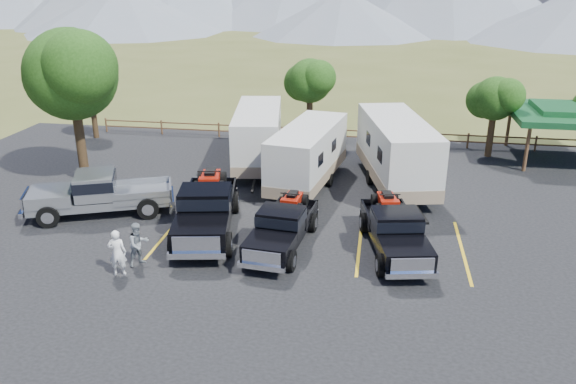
% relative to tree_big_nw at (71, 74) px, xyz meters
% --- Properties ---
extents(ground, '(320.00, 320.00, 0.00)m').
position_rel_tree_big_nw_xyz_m(ground, '(12.55, -9.03, -5.60)').
color(ground, '#484F21').
rests_on(ground, ground).
extents(asphalt_lot, '(44.00, 34.00, 0.04)m').
position_rel_tree_big_nw_xyz_m(asphalt_lot, '(12.55, -6.03, -5.58)').
color(asphalt_lot, black).
rests_on(asphalt_lot, ground).
extents(stall_lines, '(12.12, 5.50, 0.01)m').
position_rel_tree_big_nw_xyz_m(stall_lines, '(12.55, -5.03, -5.55)').
color(stall_lines, gold).
rests_on(stall_lines, asphalt_lot).
extents(tree_big_nw, '(5.54, 5.18, 7.84)m').
position_rel_tree_big_nw_xyz_m(tree_big_nw, '(0.00, 0.00, 0.00)').
color(tree_big_nw, black).
rests_on(tree_big_nw, ground).
extents(tree_ne_a, '(3.11, 2.92, 4.76)m').
position_rel_tree_big_nw_xyz_m(tree_ne_a, '(21.52, 7.99, -2.11)').
color(tree_ne_a, black).
rests_on(tree_ne_a, ground).
extents(tree_north, '(3.46, 3.24, 5.25)m').
position_rel_tree_big_nw_xyz_m(tree_north, '(10.52, 9.99, -1.76)').
color(tree_north, black).
rests_on(tree_north, ground).
extents(tree_nw_small, '(2.59, 2.43, 3.85)m').
position_rel_tree_big_nw_xyz_m(tree_nw_small, '(-3.48, 7.99, -2.81)').
color(tree_nw_small, black).
rests_on(tree_nw_small, ground).
extents(rail_fence, '(36.12, 0.12, 1.00)m').
position_rel_tree_big_nw_xyz_m(rail_fence, '(14.55, 9.47, -4.99)').
color(rail_fence, brown).
rests_on(rail_fence, ground).
extents(pavilion, '(6.20, 6.20, 3.22)m').
position_rel_tree_big_nw_xyz_m(pavilion, '(25.55, 7.97, -2.81)').
color(pavilion, brown).
rests_on(pavilion, ground).
extents(rig_left, '(3.33, 6.97, 2.24)m').
position_rel_tree_big_nw_xyz_m(rig_left, '(8.17, -4.89, -4.48)').
color(rig_left, black).
rests_on(rig_left, asphalt_lot).
extents(rig_center, '(2.38, 5.65, 1.83)m').
position_rel_tree_big_nw_xyz_m(rig_center, '(11.52, -5.72, -4.67)').
color(rig_center, black).
rests_on(rig_center, asphalt_lot).
extents(rig_right, '(2.95, 6.01, 1.92)m').
position_rel_tree_big_nw_xyz_m(rig_right, '(15.86, -5.40, -4.63)').
color(rig_right, black).
rests_on(rig_right, asphalt_lot).
extents(trailer_left, '(3.54, 9.32, 3.22)m').
position_rel_tree_big_nw_xyz_m(trailer_left, '(8.44, 3.98, -3.87)').
color(trailer_left, silver).
rests_on(trailer_left, asphalt_lot).
extents(trailer_center, '(3.42, 8.92, 3.08)m').
position_rel_tree_big_nw_xyz_m(trailer_center, '(11.60, 1.23, -3.94)').
color(trailer_center, silver).
rests_on(trailer_center, asphalt_lot).
extents(trailer_right, '(4.26, 9.90, 3.44)m').
position_rel_tree_big_nw_xyz_m(trailer_right, '(15.96, 1.93, -3.76)').
color(trailer_right, silver).
rests_on(trailer_right, asphalt_lot).
extents(pickup_silver, '(6.77, 4.31, 1.94)m').
position_rel_tree_big_nw_xyz_m(pickup_silver, '(2.93, -3.91, -4.55)').
color(pickup_silver, gray).
rests_on(pickup_silver, asphalt_lot).
extents(person_a, '(0.72, 0.55, 1.75)m').
position_rel_tree_big_nw_xyz_m(person_a, '(6.11, -8.95, -4.68)').
color(person_a, white).
rests_on(person_a, asphalt_lot).
extents(person_b, '(1.00, 1.03, 1.66)m').
position_rel_tree_big_nw_xyz_m(person_b, '(6.54, -8.10, -4.72)').
color(person_b, gray).
rests_on(person_b, asphalt_lot).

